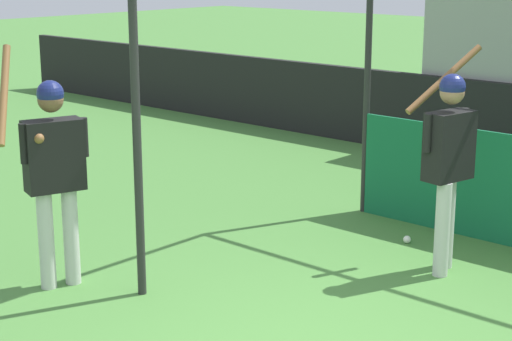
% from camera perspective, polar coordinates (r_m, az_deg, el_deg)
% --- Properties ---
extents(batting_cage, '(3.68, 3.22, 2.89)m').
position_cam_1_polar(batting_cage, '(7.69, 15.85, 2.42)').
color(batting_cage, '#282828').
rests_on(batting_cage, ground).
extents(player_batter, '(0.59, 0.96, 1.93)m').
position_cam_1_polar(player_batter, '(7.48, 12.71, 1.08)').
color(player_batter, silver).
rests_on(player_batter, ground).
extents(player_waiting, '(0.51, 0.82, 2.02)m').
position_cam_1_polar(player_waiting, '(7.14, -13.37, 0.40)').
color(player_waiting, silver).
rests_on(player_waiting, ground).
extents(baseball, '(0.07, 0.07, 0.07)m').
position_cam_1_polar(baseball, '(8.41, 10.03, -4.55)').
color(baseball, white).
rests_on(baseball, ground).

